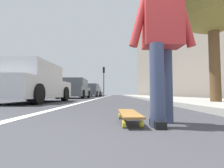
{
  "coord_description": "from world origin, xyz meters",
  "views": [
    {
      "loc": [
        -0.71,
        -0.09,
        0.32
      ],
      "look_at": [
        11.9,
        0.2,
        1.06
      ],
      "focal_mm": 27.49,
      "sensor_mm": 36.0,
      "label": 1
    }
  ],
  "objects_px": {
    "parked_car_end": "(96,91)",
    "traffic_light": "(104,76)",
    "parked_car_mid": "(75,89)",
    "parked_car_far": "(91,91)",
    "skater_person": "(162,36)",
    "parked_car_near": "(33,84)",
    "skateboard": "(129,114)"
  },
  "relations": [
    {
      "from": "parked_car_mid",
      "to": "parked_car_end",
      "type": "xyz_separation_m",
      "value": [
        12.69,
        -0.11,
        0.0
      ]
    },
    {
      "from": "parked_car_far",
      "to": "traffic_light",
      "type": "height_order",
      "value": "traffic_light"
    },
    {
      "from": "parked_car_mid",
      "to": "traffic_light",
      "type": "xyz_separation_m",
      "value": [
        10.59,
        -1.49,
        2.12
      ]
    },
    {
      "from": "skater_person",
      "to": "parked_car_near",
      "type": "height_order",
      "value": "skater_person"
    },
    {
      "from": "parked_car_mid",
      "to": "traffic_light",
      "type": "relative_size",
      "value": 1.13
    },
    {
      "from": "skater_person",
      "to": "parked_car_far",
      "type": "bearing_deg",
      "value": 10.81
    },
    {
      "from": "skater_person",
      "to": "parked_car_far",
      "type": "height_order",
      "value": "skater_person"
    },
    {
      "from": "skater_person",
      "to": "traffic_light",
      "type": "distance_m",
      "value": 22.08
    },
    {
      "from": "skateboard",
      "to": "traffic_light",
      "type": "xyz_separation_m",
      "value": [
        21.74,
        1.84,
        2.73
      ]
    },
    {
      "from": "parked_car_far",
      "to": "parked_car_end",
      "type": "height_order",
      "value": "parked_car_far"
    },
    {
      "from": "skater_person",
      "to": "parked_car_end",
      "type": "xyz_separation_m",
      "value": [
        23.99,
        3.57,
        -0.23
      ]
    },
    {
      "from": "skater_person",
      "to": "parked_car_end",
      "type": "relative_size",
      "value": 0.36
    },
    {
      "from": "parked_car_far",
      "to": "parked_car_near",
      "type": "bearing_deg",
      "value": 179.22
    },
    {
      "from": "parked_car_mid",
      "to": "traffic_light",
      "type": "height_order",
      "value": "traffic_light"
    },
    {
      "from": "skateboard",
      "to": "traffic_light",
      "type": "relative_size",
      "value": 0.21
    },
    {
      "from": "skater_person",
      "to": "parked_car_mid",
      "type": "height_order",
      "value": "skater_person"
    },
    {
      "from": "parked_car_mid",
      "to": "traffic_light",
      "type": "bearing_deg",
      "value": -8.01
    },
    {
      "from": "parked_car_mid",
      "to": "parked_car_far",
      "type": "height_order",
      "value": "parked_car_far"
    },
    {
      "from": "parked_car_near",
      "to": "parked_car_end",
      "type": "bearing_deg",
      "value": -0.26
    },
    {
      "from": "parked_car_end",
      "to": "skater_person",
      "type": "bearing_deg",
      "value": -171.54
    },
    {
      "from": "parked_car_end",
      "to": "traffic_light",
      "type": "relative_size",
      "value": 1.12
    },
    {
      "from": "skateboard",
      "to": "parked_car_far",
      "type": "height_order",
      "value": "parked_car_far"
    },
    {
      "from": "parked_car_near",
      "to": "parked_car_end",
      "type": "xyz_separation_m",
      "value": [
        19.37,
        -0.09,
        -0.0
      ]
    },
    {
      "from": "skater_person",
      "to": "parked_car_far",
      "type": "xyz_separation_m",
      "value": [
        18.17,
        3.47,
        -0.22
      ]
    },
    {
      "from": "parked_car_near",
      "to": "parked_car_mid",
      "type": "xyz_separation_m",
      "value": [
        6.68,
        0.02,
        -0.01
      ]
    },
    {
      "from": "skateboard",
      "to": "parked_car_far",
      "type": "relative_size",
      "value": 0.2
    },
    {
      "from": "parked_car_far",
      "to": "skater_person",
      "type": "bearing_deg",
      "value": -169.19
    },
    {
      "from": "parked_car_mid",
      "to": "parked_car_end",
      "type": "relative_size",
      "value": 1.01
    },
    {
      "from": "skater_person",
      "to": "parked_car_near",
      "type": "bearing_deg",
      "value": 38.37
    },
    {
      "from": "parked_car_near",
      "to": "parked_car_far",
      "type": "relative_size",
      "value": 1.01
    },
    {
      "from": "parked_car_far",
      "to": "parked_car_end",
      "type": "bearing_deg",
      "value": 0.97
    },
    {
      "from": "parked_car_far",
      "to": "traffic_light",
      "type": "bearing_deg",
      "value": -19.03
    }
  ]
}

